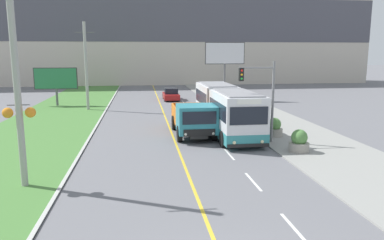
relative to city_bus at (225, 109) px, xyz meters
name	(u,v)px	position (x,y,z in m)	size (l,w,h in m)	color
apartment_block_background	(151,24)	(-3.96, 43.06, 9.03)	(80.00, 8.04, 21.29)	beige
city_bus	(225,109)	(0.00, 0.00, 0.00)	(2.69, 12.23, 3.18)	silver
dump_truck	(194,120)	(-2.53, -1.83, -0.43)	(2.58, 6.81, 2.31)	black
car_distant	(171,94)	(-2.47, 18.49, -0.93)	(1.80, 4.30, 1.45)	maroon
utility_pole_near	(17,86)	(-11.11, -10.17, 2.69)	(1.80, 0.44, 9.03)	#9E9E99
utility_pole_far	(86,66)	(-11.33, 11.78, 2.74)	(1.80, 0.28, 8.60)	#9E9E99
traffic_light_mast	(262,91)	(1.36, -4.14, 1.69)	(2.28, 0.32, 5.14)	slate
billboard_large	(225,56)	(3.83, 17.25, 3.66)	(4.71, 0.24, 6.84)	#59595B
billboard_small	(56,79)	(-15.00, 15.15, 1.23)	(4.47, 0.24, 4.08)	#59595B
planter_round_near	(299,142)	(2.81, -6.64, -0.97)	(1.15, 1.15, 1.29)	gray
planter_round_second	(274,128)	(2.82, -2.60, -0.99)	(1.10, 1.10, 1.26)	gray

